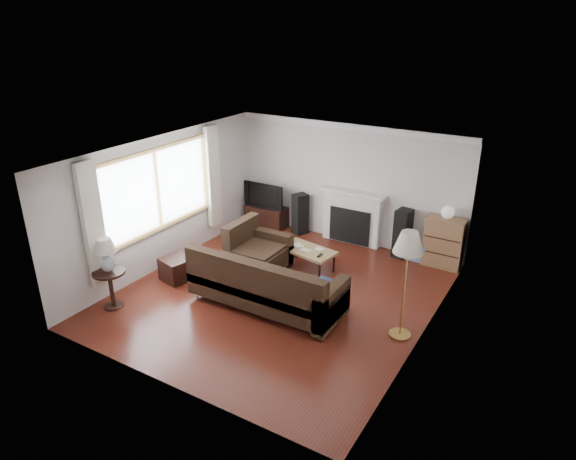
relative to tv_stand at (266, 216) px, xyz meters
The scene contains 17 objects.
room 3.29m from the tv_stand, 52.99° to the right, with size 5.10×5.60×2.54m.
window 3.05m from the tv_stand, 101.82° to the right, with size 0.12×2.74×1.54m, color brown.
curtain_near 4.41m from the tv_stand, 96.96° to the right, with size 0.10×0.35×2.10m, color silver.
curtain_far 1.73m from the tv_stand, 113.59° to the right, with size 0.10×0.35×2.10m, color silver.
fireplace 2.07m from the tv_stand, ahead, with size 1.40×0.26×1.15m, color white.
tv_stand is the anchor object (origin of this frame).
television 0.52m from the tv_stand, ahead, with size 0.99×0.13×0.57m, color black.
speaker_left 0.89m from the tv_stand, ahead, with size 0.25×0.30×0.90m, color black.
speaker_right 3.19m from the tv_stand, ahead, with size 0.27×0.33×0.99m, color black.
bookshelf 4.00m from the tv_stand, ahead, with size 0.72×0.34×0.99m, color #89613F.
globe_lamp 4.09m from the tv_stand, ahead, with size 0.24×0.24×0.24m, color white.
sectional_sofa 3.51m from the tv_stand, 56.90° to the right, with size 2.78×2.03×0.90m, color black.
coffee_table 2.31m from the tv_stand, 37.35° to the right, with size 1.05×0.57×0.41m, color #9B794A.
footstool 2.99m from the tv_stand, 90.05° to the right, with size 0.50×0.50×0.42m, color black.
floor_lamp 4.91m from the tv_stand, 32.53° to the right, with size 0.44×0.44×1.71m, color #A9813A.
side_table 4.27m from the tv_stand, 93.57° to the right, with size 0.53×0.53×0.66m, color black.
table_lamp 4.32m from the tv_stand, 93.57° to the right, with size 0.35×0.35×0.57m, color silver.
Camera 1 is at (4.11, -6.59, 4.49)m, focal length 32.00 mm.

